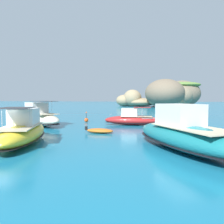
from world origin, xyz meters
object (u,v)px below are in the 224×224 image
object	(u,v)px
dinghy_tender	(100,131)
channel_buoy	(86,120)
motorboat_red	(132,119)
motorboat_teal	(184,135)
motorboat_cream	(38,117)
islet_small	(133,100)
islet_large	(172,95)
motorboat_yellow	(23,132)

from	to	relation	value
dinghy_tender	channel_buoy	world-z (taller)	channel_buoy
motorboat_red	motorboat_teal	bearing A→B (deg)	-69.05
motorboat_red	motorboat_teal	size ratio (longest dim) A/B	0.71
motorboat_cream	motorboat_teal	xyz separation A→B (m)	(15.96, -9.73, 0.03)
islet_small	motorboat_cream	bearing A→B (deg)	-93.98
dinghy_tender	motorboat_cream	bearing A→B (deg)	154.30
motorboat_red	dinghy_tender	size ratio (longest dim) A/B	2.49
dinghy_tender	islet_small	bearing A→B (deg)	93.69
islet_large	channel_buoy	world-z (taller)	islet_large
motorboat_teal	dinghy_tender	bearing A→B (deg)	142.24
motorboat_teal	motorboat_red	bearing A→B (deg)	110.95
islet_large	motorboat_cream	world-z (taller)	islet_large
motorboat_red	motorboat_yellow	distance (m)	14.06
channel_buoy	islet_large	bearing A→B (deg)	75.45
motorboat_red	motorboat_cream	distance (m)	11.55
motorboat_teal	dinghy_tender	size ratio (longest dim) A/B	3.52
islet_small	motorboat_red	distance (m)	62.79
islet_large	motorboat_yellow	bearing A→B (deg)	-101.77
channel_buoy	motorboat_red	bearing A→B (deg)	-16.35
islet_large	dinghy_tender	xyz separation A→B (m)	(-10.81, -66.94, -4.31)
islet_large	motorboat_teal	world-z (taller)	islet_large
motorboat_cream	motorboat_yellow	bearing A→B (deg)	-64.72
islet_large	motorboat_yellow	distance (m)	74.18
islet_large	channel_buoy	xyz separation A→B (m)	(-15.10, -58.18, -4.20)
islet_small	motorboat_cream	size ratio (longest dim) A/B	2.06
channel_buoy	motorboat_teal	bearing A→B (deg)	-51.50
islet_large	motorboat_red	xyz separation A→B (m)	(-8.52, -60.11, -3.84)
motorboat_cream	dinghy_tender	xyz separation A→B (m)	(8.99, -4.33, -0.72)
motorboat_cream	motorboat_yellow	distance (m)	10.97
motorboat_yellow	channel_buoy	size ratio (longest dim) A/B	6.04
motorboat_yellow	motorboat_red	bearing A→B (deg)	62.03
islet_small	dinghy_tender	xyz separation A→B (m)	(4.47, -69.23, -2.24)
motorboat_red	dinghy_tender	xyz separation A→B (m)	(-2.29, -6.83, -0.48)
motorboat_teal	dinghy_tender	world-z (taller)	motorboat_teal
islet_large	motorboat_red	size ratio (longest dim) A/B	4.37
motorboat_red	channel_buoy	bearing A→B (deg)	163.65
motorboat_red	motorboat_yellow	bearing A→B (deg)	-117.97
motorboat_yellow	dinghy_tender	xyz separation A→B (m)	(4.30, 5.59, -0.63)
dinghy_tender	motorboat_red	bearing A→B (deg)	71.44
islet_small	dinghy_tender	world-z (taller)	islet_small
motorboat_teal	channel_buoy	size ratio (longest dim) A/B	6.76
motorboat_cream	motorboat_teal	world-z (taller)	motorboat_cream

